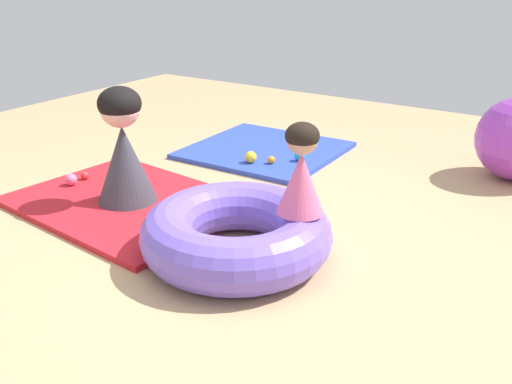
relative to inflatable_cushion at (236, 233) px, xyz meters
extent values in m
plane|color=tan|center=(-0.11, 0.03, -0.15)|extent=(8.00, 8.00, 0.00)
cube|color=#2D47B7|center=(-0.89, 1.70, -0.13)|extent=(1.24, 1.21, 0.04)
cube|color=red|center=(-1.05, 0.20, -0.13)|extent=(1.63, 1.30, 0.04)
torus|color=#7056D1|center=(0.00, 0.00, 0.00)|extent=(1.07, 1.07, 0.30)
cone|color=#E5608E|center=(0.32, 0.15, 0.32)|extent=(0.33, 0.33, 0.33)
sphere|color=tan|center=(0.32, 0.15, 0.56)|extent=(0.17, 0.17, 0.17)
ellipsoid|color=black|center=(0.32, 0.15, 0.58)|extent=(0.18, 0.18, 0.14)
cone|color=#383842|center=(-1.05, 0.20, 0.15)|extent=(0.48, 0.48, 0.52)
sphere|color=beige|center=(-1.05, 0.20, 0.53)|extent=(0.26, 0.26, 0.26)
ellipsoid|color=black|center=(-1.05, 0.20, 0.56)|extent=(0.28, 0.28, 0.22)
sphere|color=orange|center=(-0.63, 1.38, -0.08)|extent=(0.06, 0.06, 0.06)
sphere|color=yellow|center=(-0.78, 1.31, -0.06)|extent=(0.10, 0.10, 0.10)
sphere|color=pink|center=(-1.59, 0.18, -0.07)|extent=(0.09, 0.09, 0.09)
sphere|color=red|center=(-1.61, 0.31, -0.08)|extent=(0.06, 0.06, 0.06)
sphere|color=teal|center=(-0.47, 1.56, -0.07)|extent=(0.08, 0.08, 0.08)
sphere|color=blue|center=(-0.81, 2.16, -0.08)|extent=(0.06, 0.06, 0.06)
sphere|color=green|center=(-0.42, 0.15, -0.07)|extent=(0.08, 0.08, 0.08)
camera|label=1|loc=(1.66, -2.34, 1.41)|focal=40.26mm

